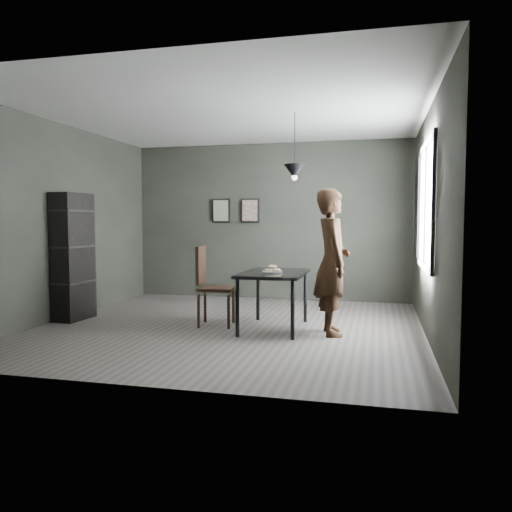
% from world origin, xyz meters
% --- Properties ---
extents(ground, '(5.00, 5.00, 0.00)m').
position_xyz_m(ground, '(0.00, 0.00, 0.00)').
color(ground, '#3A3632').
rests_on(ground, ground).
extents(back_wall, '(5.00, 0.10, 2.80)m').
position_xyz_m(back_wall, '(0.00, 2.50, 1.40)').
color(back_wall, black).
rests_on(back_wall, ground).
extents(ceiling, '(5.00, 5.00, 0.02)m').
position_xyz_m(ceiling, '(0.00, 0.00, 2.80)').
color(ceiling, silver).
rests_on(ceiling, ground).
extents(window_assembly, '(0.04, 1.96, 1.56)m').
position_xyz_m(window_assembly, '(2.47, 0.20, 1.60)').
color(window_assembly, white).
rests_on(window_assembly, ground).
extents(cafe_table, '(0.80, 1.20, 0.75)m').
position_xyz_m(cafe_table, '(0.60, 0.00, 0.67)').
color(cafe_table, black).
rests_on(cafe_table, ground).
extents(white_plate, '(0.23, 0.23, 0.01)m').
position_xyz_m(white_plate, '(0.60, -0.10, 0.76)').
color(white_plate, white).
rests_on(white_plate, cafe_table).
extents(donut_pile, '(0.20, 0.21, 0.09)m').
position_xyz_m(donut_pile, '(0.60, -0.10, 0.79)').
color(donut_pile, beige).
rests_on(donut_pile, white_plate).
extents(woman, '(0.59, 0.75, 1.81)m').
position_xyz_m(woman, '(1.36, -0.12, 0.90)').
color(woman, black).
rests_on(woman, ground).
extents(wood_chair, '(0.52, 0.52, 1.08)m').
position_xyz_m(wood_chair, '(-0.29, 0.02, 0.61)').
color(wood_chair, black).
rests_on(wood_chair, ground).
extents(shelf_unit, '(0.38, 0.62, 1.80)m').
position_xyz_m(shelf_unit, '(-2.32, -0.05, 0.90)').
color(shelf_unit, black).
rests_on(shelf_unit, ground).
extents(pendant_lamp, '(0.28, 0.28, 0.86)m').
position_xyz_m(pendant_lamp, '(0.85, 0.10, 2.05)').
color(pendant_lamp, black).
rests_on(pendant_lamp, ground).
extents(framed_print_left, '(0.34, 0.04, 0.44)m').
position_xyz_m(framed_print_left, '(-0.90, 2.47, 1.60)').
color(framed_print_left, black).
rests_on(framed_print_left, ground).
extents(framed_print_right, '(0.34, 0.04, 0.44)m').
position_xyz_m(framed_print_right, '(-0.35, 2.47, 1.60)').
color(framed_print_right, black).
rests_on(framed_print_right, ground).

